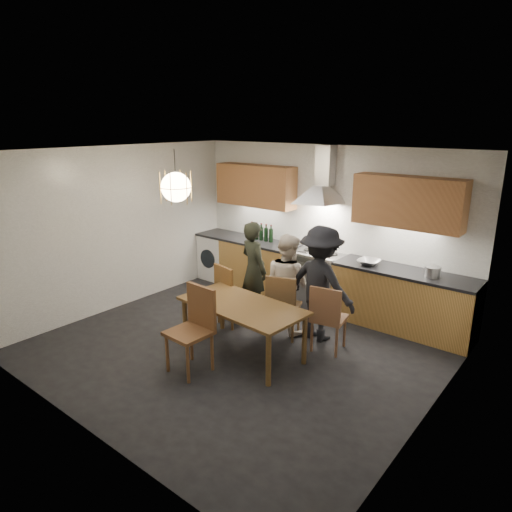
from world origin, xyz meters
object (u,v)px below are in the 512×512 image
Objects in this scene: chair_front at (195,323)px; person_left at (254,270)px; wine_bottles at (261,232)px; stock_pot at (432,272)px; person_mid at (287,283)px; person_right at (321,284)px; mixing_bowl at (369,262)px; dining_table at (242,310)px; chair_back_left at (230,291)px.

chair_front is 1.78m from person_left.
stock_pot is at bearing -2.56° from wine_bottles.
person_mid is 6.99× the size of stock_pot.
person_right reaches higher than mixing_bowl.
person_left is (-0.46, 1.71, 0.15)m from chair_front.
stock_pot is (2.40, 0.92, 0.22)m from person_left.
person_left is at bearing 126.34° from dining_table.
person_mid reaches higher than wine_bottles.
person_left is (-0.68, 1.07, 0.13)m from dining_table.
chair_front is at bearing 92.06° from person_mid.
mixing_bowl is at bearing -100.28° from person_right.
stock_pot is at bearing 56.42° from chair_front.
person_left is at bearing -83.00° from chair_back_left.
wine_bottles is at bearing -39.45° from person_left.
person_mid is 4.37× the size of mixing_bowl.
person_left is 2.96× the size of wine_bottles.
person_left is at bearing -148.70° from mixing_bowl.
person_mid is 1.28m from mixing_bowl.
person_mid is 2.83× the size of wine_bottles.
dining_table is 1.06× the size of person_right.
chair_front is 1.84m from person_right.
mixing_bowl is 0.65× the size of wine_bottles.
stock_pot is at bearing 53.25° from dining_table.
wine_bottles reaches higher than stock_pot.
chair_front is at bearing 122.88° from person_left.
person_right is (0.54, 1.03, 0.19)m from dining_table.
chair_front reaches higher than stock_pot.
dining_table is 8.32× the size of stock_pot.
wine_bottles reaches higher than mixing_bowl.
person_left is 7.32× the size of stock_pot.
dining_table is at bearing -112.10° from mixing_bowl.
stock_pot is at bearing -135.85° from person_right.
stock_pot is (2.45, 1.43, 0.43)m from chair_back_left.
chair_back_left is 2.87m from stock_pot.
person_left reaches higher than stock_pot.
chair_front is 2.07× the size of wine_bottles.
mixing_bowl is (0.26, 0.94, 0.13)m from person_right.
dining_table is 1.63× the size of chair_front.
stock_pot is (1.18, 0.96, 0.16)m from person_right.
chair_back_left is at bearing -149.73° from stock_pot.
dining_table is at bearing 139.91° from person_left.
chair_front is at bearing -126.41° from stock_pot.
chair_front is 0.73× the size of person_mid.
wine_bottles reaches higher than chair_front.
chair_front is 3.19× the size of mixing_bowl.
person_right is at bearing 68.44° from chair_front.
chair_front is 0.70× the size of person_left.
person_right is 0.99m from mixing_bowl.
person_mid reaches higher than chair_back_left.
dining_table is at bearing 67.23° from person_right.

